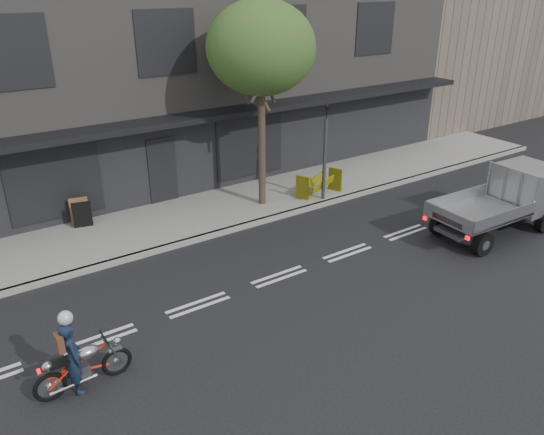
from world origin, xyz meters
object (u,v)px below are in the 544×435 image
(motorcycle, at_px, (83,365))
(construction_barrier, at_px, (323,185))
(traffic_light_pole, at_px, (325,158))
(street_tree, at_px, (261,49))
(flatbed_ute, at_px, (518,192))
(rider, at_px, (73,357))
(sandwich_board, at_px, (82,215))

(motorcycle, xyz_separation_m, construction_barrier, (9.80, 4.80, 0.09))
(traffic_light_pole, distance_m, construction_barrier, 1.08)
(street_tree, relative_size, flatbed_ute, 1.52)
(street_tree, height_order, rider, street_tree)
(motorcycle, distance_m, sandwich_board, 7.22)
(traffic_light_pole, xyz_separation_m, sandwich_board, (-7.69, 2.29, -1.05))
(motorcycle, relative_size, sandwich_board, 2.12)
(traffic_light_pole, distance_m, sandwich_board, 8.09)
(rider, bearing_deg, construction_barrier, -64.77)
(flatbed_ute, bearing_deg, traffic_light_pole, 130.21)
(rider, bearing_deg, motorcycle, -90.54)
(street_tree, bearing_deg, sandwich_board, 165.82)
(traffic_light_pole, xyz_separation_m, flatbed_ute, (3.81, -4.89, -0.50))
(street_tree, xyz_separation_m, construction_barrier, (2.13, -0.70, -4.68))
(rider, bearing_deg, sandwich_board, -17.63)
(street_tree, relative_size, sandwich_board, 7.53)
(construction_barrier, bearing_deg, flatbed_ute, -53.87)
(street_tree, height_order, flatbed_ute, street_tree)
(traffic_light_pole, bearing_deg, sandwich_board, 163.43)
(rider, relative_size, flatbed_ute, 0.34)
(rider, height_order, construction_barrier, rider)
(motorcycle, height_order, flatbed_ute, flatbed_ute)
(traffic_light_pole, xyz_separation_m, rider, (-9.82, -4.65, -0.89))
(street_tree, distance_m, construction_barrier, 5.19)
(traffic_light_pole, height_order, motorcycle, traffic_light_pole)
(street_tree, distance_m, flatbed_ute, 9.15)
(motorcycle, bearing_deg, street_tree, 35.12)
(construction_barrier, bearing_deg, motorcycle, -153.88)
(traffic_light_pole, height_order, sandwich_board, traffic_light_pole)
(rider, xyz_separation_m, construction_barrier, (9.95, 4.80, -0.17))
(motorcycle, bearing_deg, rider, 179.46)
(traffic_light_pole, height_order, construction_barrier, traffic_light_pole)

